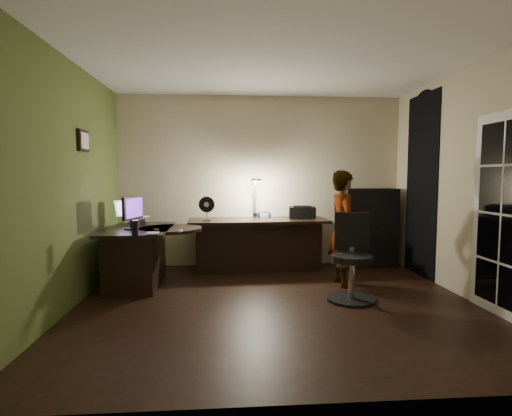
{
  "coord_description": "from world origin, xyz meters",
  "views": [
    {
      "loc": [
        -0.56,
        -4.39,
        1.45
      ],
      "look_at": [
        -0.15,
        1.05,
        1.0
      ],
      "focal_mm": 28.0,
      "sensor_mm": 36.0,
      "label": 1
    }
  ],
  "objects": [
    {
      "name": "floor",
      "position": [
        0.0,
        0.0,
        -0.01
      ],
      "size": [
        4.5,
        4.0,
        0.01
      ],
      "primitive_type": "cube",
      "color": "black",
      "rests_on": "ground"
    },
    {
      "name": "ceiling",
      "position": [
        0.0,
        0.0,
        2.71
      ],
      "size": [
        4.5,
        4.0,
        0.01
      ],
      "primitive_type": "cube",
      "color": "silver",
      "rests_on": "floor"
    },
    {
      "name": "wall_back",
      "position": [
        0.0,
        2.0,
        1.35
      ],
      "size": [
        4.5,
        0.01,
        2.7
      ],
      "primitive_type": "cube",
      "color": "#BEB08D",
      "rests_on": "floor"
    },
    {
      "name": "wall_front",
      "position": [
        0.0,
        -2.0,
        1.35
      ],
      "size": [
        4.5,
        0.01,
        2.7
      ],
      "primitive_type": "cube",
      "color": "#BEB08D",
      "rests_on": "floor"
    },
    {
      "name": "wall_left",
      "position": [
        -2.25,
        0.0,
        1.35
      ],
      "size": [
        0.01,
        4.0,
        2.7
      ],
      "primitive_type": "cube",
      "color": "#BEB08D",
      "rests_on": "floor"
    },
    {
      "name": "wall_right",
      "position": [
        2.25,
        0.0,
        1.35
      ],
      "size": [
        0.01,
        4.0,
        2.7
      ],
      "primitive_type": "cube",
      "color": "#BEB08D",
      "rests_on": "floor"
    },
    {
      "name": "green_wall_overlay",
      "position": [
        -2.24,
        0.0,
        1.35
      ],
      "size": [
        0.0,
        4.0,
        2.7
      ],
      "primitive_type": "cube",
      "color": "#4F6029",
      "rests_on": "floor"
    },
    {
      "name": "arched_doorway",
      "position": [
        2.24,
        1.15,
        1.3
      ],
      "size": [
        0.01,
        0.9,
        2.6
      ],
      "primitive_type": "cube",
      "color": "black",
      "rests_on": "floor"
    },
    {
      "name": "french_door",
      "position": [
        2.24,
        -0.55,
        1.05
      ],
      "size": [
        0.02,
        0.92,
        2.1
      ],
      "primitive_type": "cube",
      "color": "white",
      "rests_on": "floor"
    },
    {
      "name": "framed_picture",
      "position": [
        -2.22,
        0.45,
        1.85
      ],
      "size": [
        0.04,
        0.3,
        0.25
      ],
      "primitive_type": "cube",
      "color": "black",
      "rests_on": "wall_left"
    },
    {
      "name": "desk_left",
      "position": [
        -1.7,
        0.87,
        0.38
      ],
      "size": [
        0.82,
        1.33,
        0.76
      ],
      "primitive_type": "cube",
      "rotation": [
        0.0,
        0.0,
        0.0
      ],
      "color": "black",
      "rests_on": "floor"
    },
    {
      "name": "desk_right",
      "position": [
        -0.07,
        1.6,
        0.39
      ],
      "size": [
        2.12,
        0.82,
        0.78
      ],
      "primitive_type": "cube",
      "rotation": [
        0.0,
        0.0,
        0.04
      ],
      "color": "black",
      "rests_on": "floor"
    },
    {
      "name": "cabinet",
      "position": [
        1.71,
        1.77,
        0.62
      ],
      "size": [
        0.83,
        0.42,
        1.24
      ],
      "primitive_type": "cube",
      "rotation": [
        0.0,
        0.0,
        0.01
      ],
      "color": "black",
      "rests_on": "floor"
    },
    {
      "name": "laptop_stand",
      "position": [
        -1.81,
        1.17,
        0.82
      ],
      "size": [
        0.31,
        0.28,
        0.1
      ],
      "primitive_type": "cube",
      "rotation": [
        0.0,
        0.0,
        0.38
      ],
      "color": "silver",
      "rests_on": "desk_left"
    },
    {
      "name": "laptop",
      "position": [
        -1.81,
        1.17,
        0.99
      ],
      "size": [
        0.44,
        0.43,
        0.23
      ],
      "primitive_type": "cube",
      "rotation": [
        0.0,
        0.0,
        -0.41
      ],
      "color": "silver",
      "rests_on": "laptop_stand"
    },
    {
      "name": "monitor",
      "position": [
        -1.76,
        0.73,
        0.92
      ],
      "size": [
        0.22,
        0.46,
        0.3
      ],
      "primitive_type": "cube",
      "rotation": [
        0.0,
        0.0,
        -0.29
      ],
      "color": "black",
      "rests_on": "desk_left"
    },
    {
      "name": "mouse",
      "position": [
        -1.11,
        0.37,
        0.79
      ],
      "size": [
        0.06,
        0.09,
        0.04
      ],
      "primitive_type": "ellipsoid",
      "rotation": [
        0.0,
        0.0,
        -0.02
      ],
      "color": "silver",
      "rests_on": "desk_left"
    },
    {
      "name": "phone",
      "position": [
        -1.43,
        0.61,
        0.77
      ],
      "size": [
        0.08,
        0.14,
        0.01
      ],
      "primitive_type": "cube",
      "rotation": [
        0.0,
        0.0,
        0.16
      ],
      "color": "black",
      "rests_on": "desk_left"
    },
    {
      "name": "pen",
      "position": [
        -1.01,
        0.38,
        0.78
      ],
      "size": [
        0.1,
        0.13,
        0.01
      ],
      "primitive_type": "cube",
      "rotation": [
        0.0,
        0.0,
        0.64
      ],
      "color": "black",
      "rests_on": "desk_left"
    },
    {
      "name": "speaker",
      "position": [
        -1.58,
        0.14,
        0.86
      ],
      "size": [
        0.08,
        0.08,
        0.18
      ],
      "primitive_type": "cylinder",
      "rotation": [
        0.0,
        0.0,
        0.17
      ],
      "color": "black",
      "rests_on": "desk_left"
    },
    {
      "name": "notepad",
      "position": [
        -1.42,
        0.31,
        0.77
      ],
      "size": [
        0.14,
        0.19,
        0.01
      ],
      "primitive_type": "cube",
      "rotation": [
        0.0,
        0.0,
        0.05
      ],
      "color": "silver",
      "rests_on": "desk_left"
    },
    {
      "name": "desk_fan",
      "position": [
        -0.83,
        1.28,
        0.98
      ],
      "size": [
        0.24,
        0.14,
        0.35
      ],
      "primitive_type": "cube",
      "rotation": [
        0.0,
        0.0,
        -0.08
      ],
      "color": "black",
      "rests_on": "desk_right"
    },
    {
      "name": "headphones",
      "position": [
        0.02,
        1.67,
        0.85
      ],
      "size": [
        0.22,
        0.13,
        0.1
      ],
      "primitive_type": "cube",
      "rotation": [
        0.0,
        0.0,
        0.21
      ],
      "color": "navy",
      "rests_on": "desk_right"
    },
    {
      "name": "printer",
      "position": [
        0.61,
        1.66,
        0.89
      ],
      "size": [
        0.44,
        0.37,
        0.18
      ],
      "primitive_type": "cube",
      "rotation": [
        0.0,
        0.0,
        -0.15
      ],
      "color": "black",
      "rests_on": "desk_right"
    },
    {
      "name": "desk_lamp",
      "position": [
        -0.11,
        1.81,
        1.12
      ],
      "size": [
        0.24,
        0.32,
        0.63
      ],
      "primitive_type": "cube",
      "rotation": [
        0.0,
        0.0,
        -0.35
      ],
      "color": "black",
      "rests_on": "desk_right"
    },
    {
      "name": "office_chair",
      "position": [
        0.88,
        0.04,
        0.5
      ],
      "size": [
        0.7,
        0.7,
        1.0
      ],
      "primitive_type": "cube",
      "rotation": [
        0.0,
        0.0,
        -0.28
      ],
      "color": "black",
      "rests_on": "floor"
    },
    {
      "name": "person",
      "position": [
        0.98,
        0.71,
        0.76
      ],
      "size": [
        0.42,
        0.57,
        1.51
      ],
      "primitive_type": "imported",
      "rotation": [
        0.0,
        0.0,
        1.68
      ],
      "color": "#D8A88C",
      "rests_on": "floor"
    }
  ]
}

